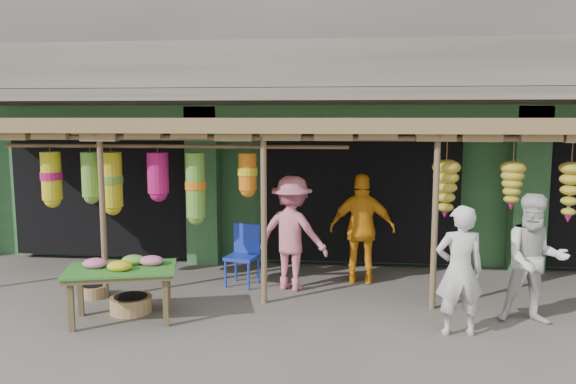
# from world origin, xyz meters

# --- Properties ---
(ground) EXTENTS (80.00, 80.00, 0.00)m
(ground) POSITION_xyz_m (0.00, 0.00, 0.00)
(ground) COLOR #514C47
(ground) RESTS_ON ground
(building) EXTENTS (16.40, 6.80, 7.00)m
(building) POSITION_xyz_m (-0.00, 4.87, 3.37)
(building) COLOR gray
(building) RESTS_ON ground
(awning) EXTENTS (14.00, 2.70, 2.79)m
(awning) POSITION_xyz_m (-0.15, 0.80, 2.57)
(awning) COLOR brown
(awning) RESTS_ON ground
(flower_table) EXTENTS (1.64, 1.21, 0.88)m
(flower_table) POSITION_xyz_m (-3.33, -1.13, 0.71)
(flower_table) COLOR brown
(flower_table) RESTS_ON ground
(blue_chair) EXTENTS (0.58, 0.59, 1.01)m
(blue_chair) POSITION_xyz_m (-1.98, 0.75, 0.56)
(blue_chair) COLOR #1B32B3
(blue_chair) RESTS_ON ground
(basket_mid) EXTENTS (0.71, 0.71, 0.23)m
(basket_mid) POSITION_xyz_m (-3.36, -0.80, 0.11)
(basket_mid) COLOR #916241
(basket_mid) RESTS_ON ground
(basket_right) EXTENTS (0.52, 0.52, 0.18)m
(basket_right) POSITION_xyz_m (-4.20, -0.20, 0.09)
(basket_right) COLOR #946445
(basket_right) RESTS_ON ground
(person_front) EXTENTS (0.66, 0.47, 1.70)m
(person_front) POSITION_xyz_m (1.17, -1.17, 0.85)
(person_front) COLOR beige
(person_front) RESTS_ON ground
(person_right) EXTENTS (0.91, 0.73, 1.79)m
(person_right) POSITION_xyz_m (2.27, -0.65, 0.89)
(person_right) COLOR silver
(person_right) RESTS_ON ground
(person_vendor) EXTENTS (1.12, 0.53, 1.87)m
(person_vendor) POSITION_xyz_m (0.00, 1.01, 0.93)
(person_vendor) COLOR orange
(person_vendor) RESTS_ON ground
(person_shopper) EXTENTS (1.36, 1.05, 1.86)m
(person_shopper) POSITION_xyz_m (-1.15, 0.56, 0.93)
(person_shopper) COLOR #CD6C7D
(person_shopper) RESTS_ON ground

